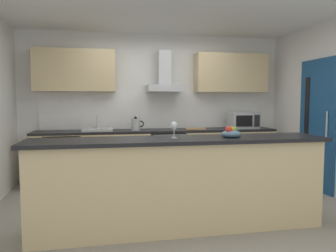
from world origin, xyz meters
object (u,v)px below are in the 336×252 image
wine_glass (174,127)px  sink (97,129)px  refrigerator (64,160)px  range_hood (164,79)px  fruit_bowl (231,133)px  oven (166,155)px  kettle (136,124)px  chopping_board (196,129)px  microwave (243,120)px

wine_glass → sink: bearing=111.8°
sink → wine_glass: bearing=-68.2°
refrigerator → range_hood: size_ratio=1.18×
wine_glass → fruit_bowl: (0.63, -0.05, -0.08)m
oven → fruit_bowl: 2.28m
wine_glass → fruit_bowl: size_ratio=0.81×
kettle → range_hood: bearing=17.2°
oven → refrigerator: 1.71m
oven → refrigerator: oven is taller
wine_glass → fruit_bowl: bearing=-4.8°
oven → range_hood: 1.33m
sink → fruit_bowl: 2.65m
kettle → chopping_board: 1.07m
sink → range_hood: (1.17, 0.12, 0.86)m
wine_glass → fruit_bowl: wine_glass is taller
kettle → microwave: bearing=0.2°
refrigerator → microwave: size_ratio=1.70×
refrigerator → wine_glass: bearing=-56.7°
sink → oven: bearing=-0.5°
range_hood → microwave: bearing=-6.3°
wine_glass → chopping_board: wine_glass is taller
range_hood → chopping_board: range_hood is taller
oven → fruit_bowl: size_ratio=3.64×
range_hood → fruit_bowl: bearing=-82.1°
kettle → wine_glass: (0.22, -2.10, 0.12)m
refrigerator → chopping_board: 2.30m
range_hood → chopping_board: bearing=-16.0°
kettle → chopping_board: bearing=0.5°
sink → range_hood: 1.45m
oven → microwave: bearing=-1.1°
microwave → fruit_bowl: microwave is taller
range_hood → fruit_bowl: (0.32, -2.31, -0.74)m
refrigerator → range_hood: (1.71, 0.13, 1.36)m
refrigerator → wine_glass: size_ratio=4.78×
kettle → range_hood: range_hood is taller
microwave → kettle: microwave is taller
microwave → chopping_board: (-0.89, 0.00, -0.14)m
sink → fruit_bowl: sink is taller
kettle → wine_glass: wine_glass is taller
fruit_bowl → chopping_board: 2.17m
range_hood → refrigerator: bearing=-175.6°
wine_glass → microwave: bearing=50.4°
microwave → fruit_bowl: 2.42m
range_hood → chopping_board: size_ratio=2.12×
oven → wine_glass: 2.25m
wine_glass → range_hood: bearing=82.2°
refrigerator → sink: bearing=1.4°
kettle → range_hood: 0.96m
range_hood → fruit_bowl: range_hood is taller
wine_glass → kettle: bearing=95.9°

